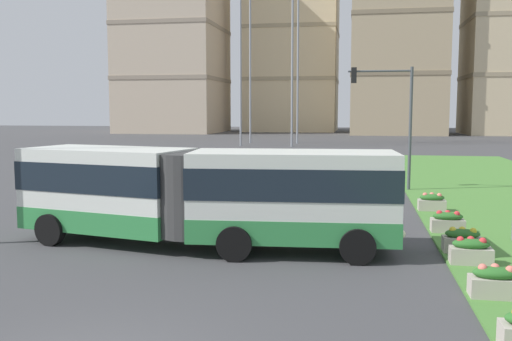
% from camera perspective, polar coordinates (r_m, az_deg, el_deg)
% --- Properties ---
extents(articulated_bus, '(12.05, 3.71, 3.00)m').
position_cam_1_polar(articulated_bus, '(17.37, -5.42, -2.36)').
color(articulated_bus, silver).
rests_on(articulated_bus, ground).
extents(flower_planter_1, '(1.10, 0.56, 0.74)m').
position_cam_1_polar(flower_planter_1, '(13.78, 23.07, -10.31)').
color(flower_planter_1, '#B7AD9E').
rests_on(flower_planter_1, grass_median).
extents(flower_planter_2, '(1.10, 0.56, 0.74)m').
position_cam_1_polar(flower_planter_2, '(16.40, 20.92, -7.62)').
color(flower_planter_2, '#B7AD9E').
rests_on(flower_planter_2, grass_median).
extents(flower_planter_3, '(1.10, 0.56, 0.74)m').
position_cam_1_polar(flower_planter_3, '(17.63, 20.16, -6.65)').
color(flower_planter_3, '#B7AD9E').
rests_on(flower_planter_3, grass_median).
extents(flower_planter_4, '(1.10, 0.56, 0.74)m').
position_cam_1_polar(flower_planter_4, '(20.28, 18.83, -4.95)').
color(flower_planter_4, '#B7AD9E').
rests_on(flower_planter_4, grass_median).
extents(flower_planter_5, '(1.10, 0.56, 0.74)m').
position_cam_1_polar(flower_planter_5, '(24.38, 17.37, -3.07)').
color(flower_planter_5, '#B7AD9E').
rests_on(flower_planter_5, grass_median).
extents(traffic_light_far_right, '(3.30, 0.28, 6.41)m').
position_cam_1_polar(traffic_light_far_right, '(30.12, 13.51, 6.22)').
color(traffic_light_far_right, '#474C51').
rests_on(traffic_light_far_right, ground).
extents(apartment_tower_west, '(17.88, 18.73, 37.93)m').
position_cam_1_polar(apartment_tower_west, '(109.30, -8.40, 13.86)').
color(apartment_tower_west, '#C6B299').
rests_on(apartment_tower_west, ground).
extents(apartment_tower_westcentre, '(17.83, 18.32, 48.53)m').
position_cam_1_polar(apartment_tower_westcentre, '(116.61, 3.79, 16.06)').
color(apartment_tower_westcentre, beige).
rests_on(apartment_tower_westcentre, ground).
extents(apartment_tower_centre, '(15.80, 16.88, 38.94)m').
position_cam_1_polar(apartment_tower_centre, '(103.44, 14.19, 14.47)').
color(apartment_tower_centre, tan).
rests_on(apartment_tower_centre, ground).
extents(transmission_pylon, '(9.00, 6.24, 29.66)m').
position_cam_1_polar(transmission_pylon, '(69.33, 1.46, 16.15)').
color(transmission_pylon, gray).
rests_on(transmission_pylon, ground).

